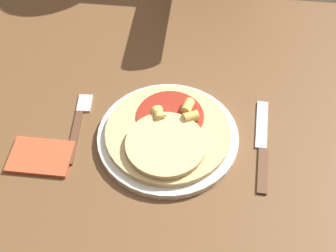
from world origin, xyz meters
TOP-DOWN VIEW (x-y plane):
  - dining_table at (0.00, 0.00)m, footprint 1.19×0.90m
  - plate at (-0.03, -0.03)m, footprint 0.27×0.27m
  - pizza at (-0.03, -0.03)m, footprint 0.24×0.24m
  - fork at (-0.21, -0.01)m, footprint 0.03×0.18m
  - knife at (0.15, -0.03)m, footprint 0.03×0.22m
  - napkin at (-0.26, -0.10)m, footprint 0.11×0.08m

SIDE VIEW (x-z plane):
  - dining_table at x=0.00m, z-range 0.26..1.00m
  - fork at x=-0.21m, z-range 0.73..0.74m
  - knife at x=0.15m, z-range 0.73..0.74m
  - napkin at x=-0.26m, z-range 0.73..0.74m
  - plate at x=-0.03m, z-range 0.73..0.75m
  - pizza at x=-0.03m, z-range 0.74..0.77m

